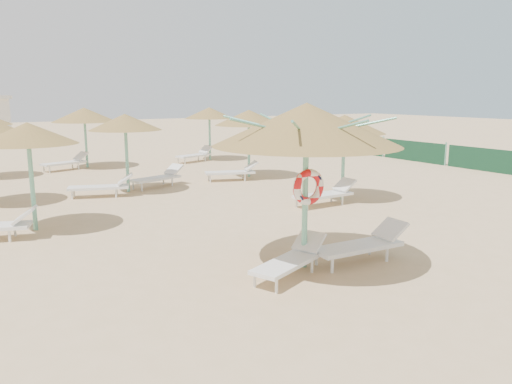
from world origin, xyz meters
TOP-DOWN VIEW (x-y plane):
  - ground at (0.00, 0.00)m, footprint 120.00×120.00m
  - main_palapa at (-0.19, 0.18)m, footprint 3.50×3.50m
  - lounger_main_a at (-0.68, -0.09)m, footprint 1.90×1.22m
  - lounger_main_b at (1.01, -0.16)m, footprint 2.08×0.71m
  - palapa_field at (0.29, 11.20)m, footprint 13.75×14.30m
  - windbreak_fence at (14.00, 9.96)m, footprint 0.08×19.84m

SIDE VIEW (x-z plane):
  - ground at x=0.00m, z-range 0.00..0.00m
  - lounger_main_a at x=-0.68m, z-range -0.02..0.65m
  - lounger_main_b at x=1.01m, z-range -0.02..0.73m
  - windbreak_fence at x=14.00m, z-range -0.05..1.05m
  - palapa_field at x=0.29m, z-range 0.95..3.67m
  - main_palapa at x=-0.19m, z-range 1.16..4.30m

